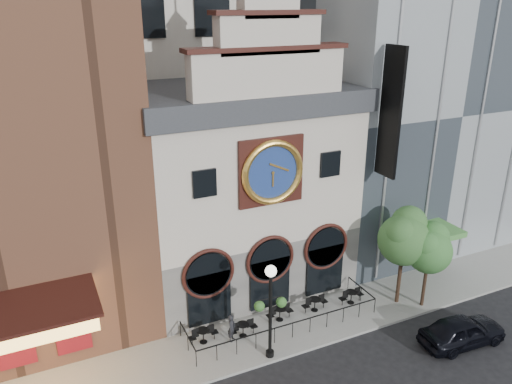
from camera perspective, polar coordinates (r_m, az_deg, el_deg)
The scene contains 15 objects.
ground at distance 26.72m, azimuth 5.48°, elevation -17.87°, with size 120.00×120.00×0.00m, color black.
sidewalk at distance 28.39m, azimuth 2.86°, elevation -14.93°, with size 44.00×5.00×0.15m, color gray.
clock_building at distance 29.53m, azimuth -1.71°, elevation 1.16°, with size 12.60×8.78×18.65m.
retail_building at distance 37.18m, azimuth 15.82°, elevation 10.08°, with size 14.00×14.40×20.00m.
cafe_railing at distance 28.08m, azimuth 2.88°, elevation -14.06°, with size 10.60×2.60×0.90m, color black, non-canonical shape.
bistro_0 at distance 26.90m, azimuth -6.06°, elevation -15.93°, with size 1.58×0.68×0.90m.
bistro_1 at distance 27.18m, azimuth -1.49°, elevation -15.36°, with size 1.58×0.68×0.90m.
bistro_2 at distance 28.36m, azimuth 2.73°, elevation -13.63°, with size 1.58×0.68×0.90m.
bistro_3 at distance 29.28m, azimuth 6.74°, elevation -12.53°, with size 1.58×0.68×0.90m.
bistro_4 at distance 30.23m, azimuth 10.83°, elevation -11.61°, with size 1.58×0.68×0.90m.
car_right at distance 28.81m, azimuth 22.51°, elevation -14.42°, with size 1.87×4.65×1.59m, color black.
pedestrian at distance 26.75m, azimuth -2.79°, elevation -15.25°, with size 0.56×0.37×1.53m, color black.
lamppost at distance 24.35m, azimuth 1.66°, elevation -12.43°, with size 1.63×0.66×5.11m.
tree_left at distance 29.24m, azimuth 16.61°, elevation -4.81°, with size 3.03×2.91×5.83m.
tree_right at distance 29.58m, azimuth 19.23°, elevation -5.99°, with size 2.64×2.54×5.08m.
Camera 1 is at (-10.93, -17.69, 16.78)m, focal length 35.00 mm.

